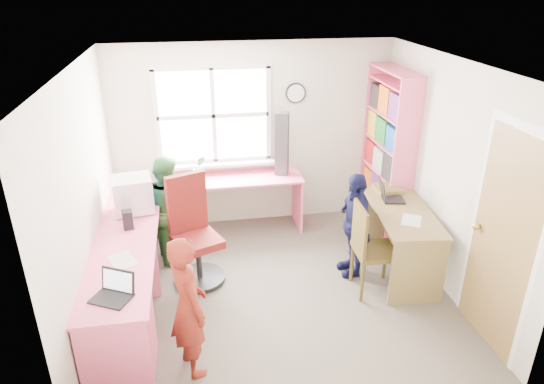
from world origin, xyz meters
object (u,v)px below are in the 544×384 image
at_px(l_desk, 147,281).
at_px(potted_plant, 199,167).
at_px(right_desk, 401,228).
at_px(swivel_chair, 194,237).
at_px(person_navy, 354,225).
at_px(wooden_chair, 369,246).
at_px(person_green, 169,208).
at_px(laptop_right, 388,194).
at_px(person_red, 188,306).
at_px(laptop_left, 114,291).
at_px(crt_monitor, 133,194).
at_px(bookshelf, 387,157).
at_px(cd_tower, 282,144).

relative_size(l_desk, potted_plant, 9.49).
relative_size(right_desk, swivel_chair, 1.14).
distance_m(l_desk, person_navy, 2.28).
bearing_deg(wooden_chair, person_green, 154.63).
bearing_deg(l_desk, laptop_right, 15.76).
distance_m(potted_plant, person_red, 2.48).
bearing_deg(l_desk, laptop_left, -106.50).
bearing_deg(crt_monitor, laptop_left, -99.81).
height_order(bookshelf, laptop_right, bookshelf).
bearing_deg(wooden_chair, person_navy, 99.00).
bearing_deg(crt_monitor, l_desk, -89.64).
bearing_deg(laptop_left, person_navy, 52.39).
distance_m(wooden_chair, cd_tower, 1.84).
bearing_deg(right_desk, crt_monitor, 176.57).
xyz_separation_m(l_desk, right_desk, (2.75, 0.43, 0.10)).
distance_m(laptop_left, potted_plant, 2.49).
height_order(wooden_chair, potted_plant, potted_plant).
height_order(swivel_chair, wooden_chair, swivel_chair).
distance_m(cd_tower, person_green, 1.62).
relative_size(bookshelf, person_green, 1.65).
height_order(cd_tower, person_red, cd_tower).
xyz_separation_m(right_desk, bookshelf, (0.21, 1.04, 0.45)).
height_order(potted_plant, person_red, person_red).
bearing_deg(cd_tower, right_desk, -30.50).
xyz_separation_m(l_desk, cd_tower, (1.64, 1.74, 0.70)).
bearing_deg(laptop_left, person_green, 105.68).
relative_size(swivel_chair, crt_monitor, 2.67).
height_order(right_desk, person_red, person_red).
bearing_deg(person_navy, crt_monitor, -103.49).
xyz_separation_m(laptop_left, person_green, (0.39, 1.80, -0.16)).
height_order(wooden_chair, person_navy, person_navy).
bearing_deg(right_desk, cd_tower, 136.86).
bearing_deg(person_green, person_red, 173.61).
height_order(bookshelf, swivel_chair, bookshelf).
height_order(l_desk, person_navy, person_navy).
distance_m(laptop_right, person_navy, 0.60).
relative_size(right_desk, person_green, 1.08).
height_order(wooden_chair, crt_monitor, crt_monitor).
distance_m(swivel_chair, person_navy, 1.76).
distance_m(crt_monitor, person_red, 1.76).
bearing_deg(laptop_left, swivel_chair, 91.00).
height_order(laptop_right, person_navy, person_navy).
bearing_deg(crt_monitor, swivel_chair, -31.96).
bearing_deg(person_navy, person_red, -59.42).
bearing_deg(wooden_chair, potted_plant, 137.92).
bearing_deg(right_desk, person_green, 169.98).
height_order(swivel_chair, person_green, person_green).
bearing_deg(person_green, swivel_chair, -165.01).
distance_m(bookshelf, wooden_chair, 1.59).
bearing_deg(swivel_chair, potted_plant, 61.01).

